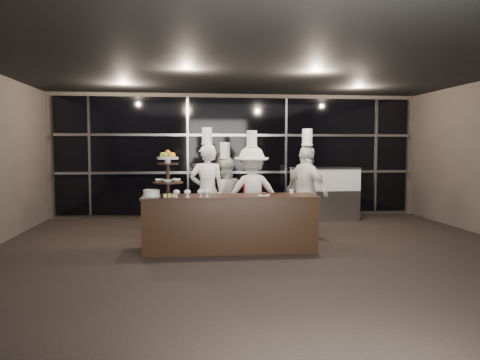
{
  "coord_description": "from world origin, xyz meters",
  "views": [
    {
      "loc": [
        -1.18,
        -6.4,
        1.7
      ],
      "look_at": [
        -0.31,
        1.48,
        1.15
      ],
      "focal_mm": 35.0,
      "sensor_mm": 36.0,
      "label": 1
    }
  ],
  "objects": [
    {
      "name": "compotes",
      "position": [
        -1.12,
        0.96,
        1.0
      ],
      "size": [
        0.59,
        0.11,
        0.12
      ],
      "color": "silver",
      "rests_on": "buffet_counter"
    },
    {
      "name": "layer_cake",
      "position": [
        -1.77,
        1.13,
        0.97
      ],
      "size": [
        0.3,
        0.3,
        0.11
      ],
      "color": "white",
      "rests_on": "buffet_counter"
    },
    {
      "name": "chef_d",
      "position": [
        1.0,
        2.05,
        0.89
      ],
      "size": [
        0.88,
        1.1,
        2.04
      ],
      "color": "white",
      "rests_on": "ground"
    },
    {
      "name": "chef_a",
      "position": [
        -0.84,
        2.22,
        0.91
      ],
      "size": [
        0.66,
        0.45,
        2.06
      ],
      "color": "white",
      "rests_on": "ground"
    },
    {
      "name": "display_case",
      "position": [
        2.01,
        4.3,
        0.69
      ],
      "size": [
        1.54,
        0.67,
        1.24
      ],
      "color": "#A5A5AA",
      "rests_on": "ground"
    },
    {
      "name": "display_stand",
      "position": [
        -1.51,
        1.18,
        1.34
      ],
      "size": [
        0.48,
        0.48,
        0.74
      ],
      "color": "black",
      "rests_on": "buffet_counter"
    },
    {
      "name": "window_wall",
      "position": [
        0.0,
        4.94,
        1.5
      ],
      "size": [
        8.6,
        0.1,
        2.8
      ],
      "color": "black",
      "rests_on": "ground"
    },
    {
      "name": "chef_c",
      "position": [
        -0.02,
        2.13,
        0.87
      ],
      "size": [
        1.15,
        0.71,
        2.01
      ],
      "color": "white",
      "rests_on": "ground"
    },
    {
      "name": "pastry_squares",
      "position": [
        -1.48,
        1.01,
        0.95
      ],
      "size": [
        0.2,
        0.13,
        0.05
      ],
      "color": "#D9CC6A",
      "rests_on": "buffet_counter"
    },
    {
      "name": "buffet_counter",
      "position": [
        -0.51,
        1.18,
        0.47
      ],
      "size": [
        2.84,
        0.74,
        0.92
      ],
      "color": "black",
      "rests_on": "ground"
    },
    {
      "name": "chef_cup",
      "position": [
        0.57,
        1.43,
        0.96
      ],
      "size": [
        0.08,
        0.08,
        0.07
      ],
      "primitive_type": "cylinder",
      "color": "white",
      "rests_on": "buffet_counter"
    },
    {
      "name": "room",
      "position": [
        0.0,
        0.0,
        1.5
      ],
      "size": [
        10.0,
        10.0,
        10.0
      ],
      "color": "black",
      "rests_on": "ground"
    },
    {
      "name": "small_plate",
      "position": [
        0.03,
        1.08,
        0.94
      ],
      "size": [
        0.2,
        0.2,
        0.05
      ],
      "color": "white",
      "rests_on": "buffet_counter"
    },
    {
      "name": "chef_b",
      "position": [
        -0.5,
        2.43,
        0.77
      ],
      "size": [
        0.84,
        0.72,
        1.8
      ],
      "color": "white",
      "rests_on": "ground"
    }
  ]
}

